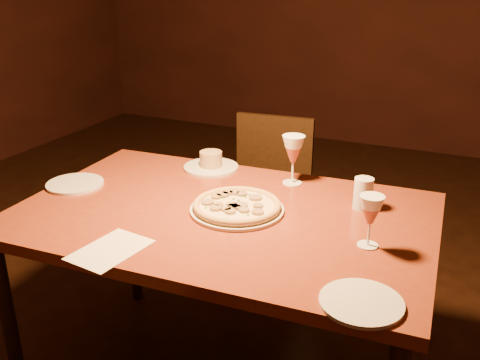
% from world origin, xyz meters
% --- Properties ---
extents(dining_table, '(1.46, 0.98, 0.76)m').
position_xyz_m(dining_table, '(-0.04, 0.09, 0.70)').
color(dining_table, brown).
rests_on(dining_table, floor).
extents(chair_far, '(0.44, 0.44, 0.85)m').
position_xyz_m(chair_far, '(-0.22, 0.96, 0.48)').
color(chair_far, black).
rests_on(chair_far, floor).
extents(pizza_plate, '(0.33, 0.33, 0.04)m').
position_xyz_m(pizza_plate, '(-0.00, 0.11, 0.78)').
color(pizza_plate, silver).
rests_on(pizza_plate, dining_table).
extents(ramekin_saucer, '(0.23, 0.23, 0.07)m').
position_xyz_m(ramekin_saucer, '(-0.28, 0.46, 0.79)').
color(ramekin_saucer, silver).
rests_on(ramekin_saucer, dining_table).
extents(wine_glass_far, '(0.09, 0.09, 0.19)m').
position_xyz_m(wine_glass_far, '(0.09, 0.44, 0.86)').
color(wine_glass_far, '#A95346').
rests_on(wine_glass_far, dining_table).
extents(wine_glass_right, '(0.07, 0.07, 0.16)m').
position_xyz_m(wine_glass_right, '(0.47, 0.05, 0.85)').
color(wine_glass_right, '#A95346').
rests_on(wine_glass_right, dining_table).
extents(water_tumbler, '(0.07, 0.07, 0.11)m').
position_xyz_m(water_tumbler, '(0.39, 0.32, 0.82)').
color(water_tumbler, silver).
rests_on(water_tumbler, dining_table).
extents(side_plate_left, '(0.22, 0.22, 0.01)m').
position_xyz_m(side_plate_left, '(-0.68, 0.07, 0.77)').
color(side_plate_left, silver).
rests_on(side_plate_left, dining_table).
extents(side_plate_near, '(0.21, 0.21, 0.01)m').
position_xyz_m(side_plate_near, '(0.52, -0.26, 0.77)').
color(side_plate_near, silver).
rests_on(side_plate_near, dining_table).
extents(menu_card, '(0.19, 0.25, 0.00)m').
position_xyz_m(menu_card, '(-0.23, -0.30, 0.76)').
color(menu_card, silver).
rests_on(menu_card, dining_table).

